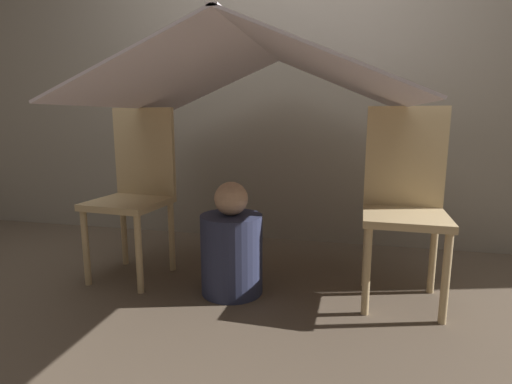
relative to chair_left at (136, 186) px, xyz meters
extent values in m
plane|color=brown|center=(0.74, -0.33, -0.53)|extent=(8.80, 8.80, 0.00)
cube|color=gray|center=(0.74, 0.88, 0.72)|extent=(7.00, 0.05, 2.50)
cylinder|color=#D1B27F|center=(-0.19, -0.23, -0.32)|extent=(0.04, 0.04, 0.43)
cylinder|color=#D1B27F|center=(0.15, -0.26, -0.32)|extent=(0.04, 0.04, 0.43)
cylinder|color=#D1B27F|center=(-0.16, 0.10, -0.32)|extent=(0.04, 0.04, 0.43)
cylinder|color=#D1B27F|center=(0.18, 0.07, -0.32)|extent=(0.04, 0.04, 0.43)
cube|color=#D1B27F|center=(-0.01, -0.08, -0.08)|extent=(0.43, 0.43, 0.04)
cube|color=#D1B27F|center=(0.01, 0.10, 0.19)|extent=(0.40, 0.06, 0.52)
cylinder|color=#D1B27F|center=(1.30, -0.24, -0.32)|extent=(0.04, 0.04, 0.43)
cylinder|color=#D1B27F|center=(1.64, -0.26, -0.32)|extent=(0.04, 0.04, 0.43)
cylinder|color=#D1B27F|center=(1.31, 0.10, -0.32)|extent=(0.04, 0.04, 0.43)
cylinder|color=#D1B27F|center=(1.65, 0.08, -0.32)|extent=(0.04, 0.04, 0.43)
cube|color=#D1B27F|center=(1.48, -0.08, -0.08)|extent=(0.41, 0.41, 0.04)
cube|color=#D1B27F|center=(1.48, 0.10, 0.19)|extent=(0.40, 0.04, 0.52)
cube|color=silver|center=(0.36, -0.08, 0.60)|extent=(0.75, 1.32, 0.32)
cube|color=silver|center=(1.11, -0.08, 0.60)|extent=(0.75, 1.32, 0.32)
cube|color=silver|center=(0.74, -0.08, 0.76)|extent=(0.04, 1.32, 0.01)
cylinder|color=#2D3351|center=(0.62, -0.14, -0.32)|extent=(0.32, 0.32, 0.42)
sphere|color=#D6A884|center=(0.62, -0.14, -0.02)|extent=(0.17, 0.17, 0.17)
camera|label=1|loc=(1.19, -2.07, 0.39)|focal=28.00mm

